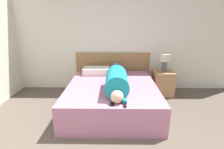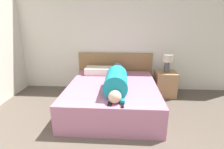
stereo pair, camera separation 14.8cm
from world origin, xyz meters
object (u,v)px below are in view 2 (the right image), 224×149
(nightstand, at_px, (165,84))
(pillow_near_headboard, at_px, (99,71))
(table_lamp, at_px, (167,60))
(person_lying, at_px, (117,79))
(bed, at_px, (112,96))
(tv_remote, at_px, (122,105))
(cell_phone, at_px, (110,104))

(nightstand, xyz_separation_m, pillow_near_headboard, (-1.55, -0.01, 0.29))
(table_lamp, bearing_deg, nightstand, 0.00)
(person_lying, xyz_separation_m, pillow_near_headboard, (-0.45, 0.85, -0.09))
(bed, relative_size, person_lying, 1.08)
(tv_remote, xyz_separation_m, cell_phone, (-0.19, 0.03, -0.01))
(bed, distance_m, cell_phone, 0.88)
(table_lamp, relative_size, person_lying, 0.23)
(tv_remote, bearing_deg, pillow_near_headboard, 109.75)
(bed, xyz_separation_m, tv_remote, (0.20, -0.87, 0.26))
(person_lying, distance_m, pillow_near_headboard, 0.97)
(nightstand, distance_m, pillow_near_headboard, 1.58)
(bed, bearing_deg, person_lying, -60.17)
(person_lying, distance_m, tv_remote, 0.75)
(nightstand, height_order, pillow_near_headboard, pillow_near_headboard)
(nightstand, bearing_deg, person_lying, -141.92)
(bed, height_order, person_lying, person_lying)
(tv_remote, bearing_deg, bed, 102.87)
(table_lamp, xyz_separation_m, pillow_near_headboard, (-1.55, -0.01, -0.26))
(nightstand, bearing_deg, tv_remote, -121.98)
(person_lying, relative_size, cell_phone, 13.85)
(person_lying, xyz_separation_m, cell_phone, (-0.07, -0.69, -0.16))
(person_lying, bearing_deg, table_lamp, 38.08)
(table_lamp, bearing_deg, bed, -148.94)
(pillow_near_headboard, relative_size, cell_phone, 4.64)
(pillow_near_headboard, bearing_deg, table_lamp, 0.33)
(bed, xyz_separation_m, cell_phone, (0.01, -0.84, 0.26))
(nightstand, height_order, table_lamp, table_lamp)
(person_lying, relative_size, pillow_near_headboard, 2.99)
(bed, bearing_deg, tv_remote, -77.13)
(bed, relative_size, nightstand, 3.43)
(person_lying, bearing_deg, bed, 119.83)
(bed, relative_size, tv_remote, 12.93)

